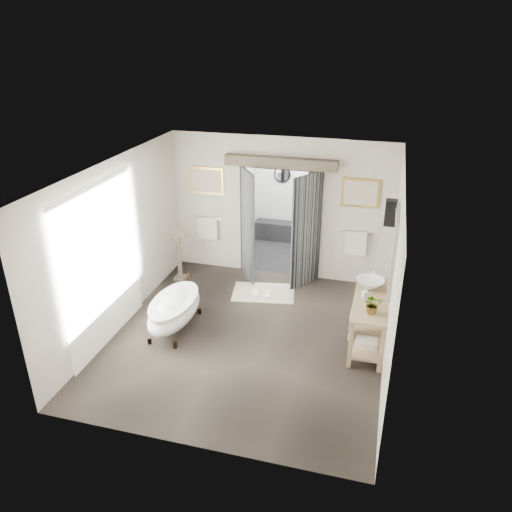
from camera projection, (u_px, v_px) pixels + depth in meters
The scene contains 13 objects.
ground_plane at pixel (247, 337), 8.46m from camera, with size 5.00×5.00×0.00m, color #443931.
room_shell at pixel (241, 239), 7.58m from camera, with size 4.52×5.02×2.91m.
shower_room at pixel (294, 210), 11.58m from camera, with size 2.22×2.01×2.51m.
back_wall_dressing at pixel (279, 206), 9.83m from camera, with size 3.82×0.74×2.52m.
clawfoot_tub at pixel (174, 309), 8.57m from camera, with size 0.70×1.57×0.77m.
vanity at pixel (368, 317), 8.10m from camera, with size 0.57×1.60×0.85m.
pedestal_mirror at pixel (179, 257), 10.17m from camera, with size 0.35×0.22×1.17m.
rug at pixel (264, 293), 9.86m from camera, with size 1.20×0.80×0.01m, color beige.
slippers at pixel (261, 294), 9.73m from camera, with size 0.41×0.29×0.05m.
basin at pixel (370, 284), 8.23m from camera, with size 0.47×0.47×0.16m, color white.
plant at pixel (373, 304), 7.47m from camera, with size 0.28×0.24×0.31m, color gray.
soap_bottle_a at pixel (365, 293), 7.92m from camera, with size 0.08×0.08×0.18m, color gray.
soap_bottle_b at pixel (374, 273), 8.56m from camera, with size 0.14×0.14×0.18m, color gray.
Camera 1 is at (2.00, -6.81, 4.80)m, focal length 35.00 mm.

